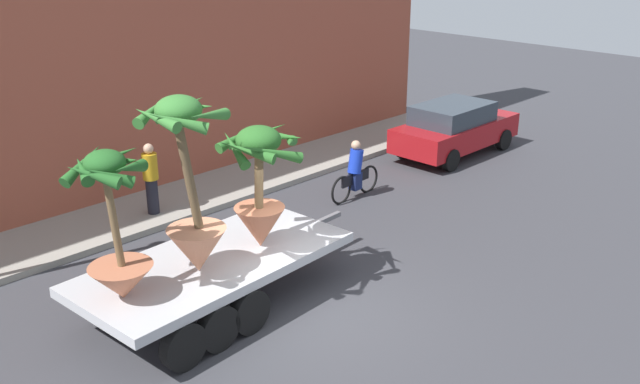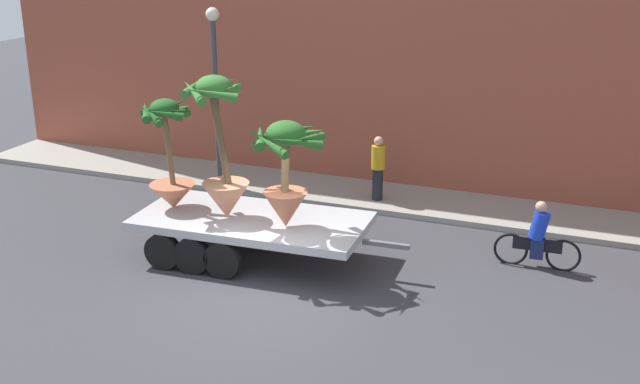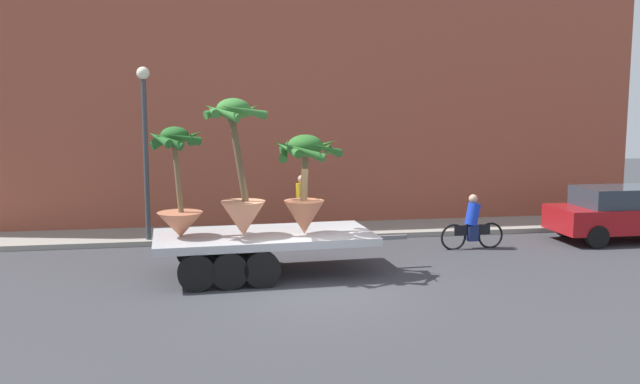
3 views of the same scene
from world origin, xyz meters
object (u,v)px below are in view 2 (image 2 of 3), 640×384
Objects in this scene: potted_palm_rear at (286,174)px; cyclist at (538,238)px; potted_palm_front at (170,163)px; flatbed_trailer at (242,225)px; pedestrian_near_gate at (378,167)px; potted_palm_middle at (222,159)px; street_lamp at (215,74)px.

potted_palm_rear is 1.25× the size of cyclist.
flatbed_trailer is at bearing 3.78° from potted_palm_front.
potted_palm_front is 1.46× the size of pedestrian_near_gate.
potted_palm_front is at bearing 177.65° from potted_palm_rear.
potted_palm_middle is 1.39m from potted_palm_front.
potted_palm_front is 5.71m from pedestrian_near_gate.
cyclist is (6.15, 1.85, -0.08)m from flatbed_trailer.
cyclist is at bearing 16.80° from flatbed_trailer.
pedestrian_near_gate reaches higher than flatbed_trailer.
potted_palm_middle reaches higher than potted_palm_front.
street_lamp reaches higher than pedestrian_near_gate.
pedestrian_near_gate is at bearing 5.42° from street_lamp.
cyclist is 5.05m from pedestrian_near_gate.
flatbed_trailer is at bearing -163.20° from cyclist.
cyclist is (4.96, 2.08, -1.49)m from potted_palm_rear.
potted_palm_front is 0.52× the size of street_lamp.
flatbed_trailer is 2.44× the size of potted_palm_front.
flatbed_trailer is at bearing 169.04° from potted_palm_rear.
flatbed_trailer is at bearing 34.64° from potted_palm_middle.
cyclist is 9.43m from street_lamp.
cyclist reaches higher than flatbed_trailer.
potted_palm_middle is at bearing -4.53° from potted_palm_front.
potted_palm_front is at bearing -165.90° from cyclist.
street_lamp is at bearing 166.93° from cyclist.
pedestrian_near_gate is (-4.38, 2.48, 0.37)m from cyclist.
potted_palm_middle is 5.16m from pedestrian_near_gate.
potted_palm_middle is 1.69× the size of cyclist.
pedestrian_near_gate is (3.44, 4.44, -0.99)m from potted_palm_front.
potted_palm_rear reaches higher than flatbed_trailer.
potted_palm_middle is 1.25× the size of potted_palm_front.
street_lamp is at bearing 119.95° from potted_palm_middle.
street_lamp reaches higher than flatbed_trailer.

